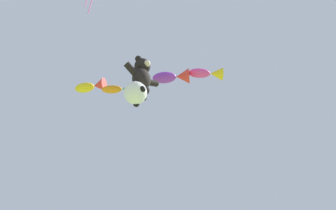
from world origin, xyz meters
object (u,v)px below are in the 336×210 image
teddy_bear_kite (142,75)px  fish_kite_goldfin (92,86)px  fish_kite_violet (173,77)px  fish_kite_tangerine (120,89)px  fish_kite_magenta (208,73)px  soccer_ball_kite (136,93)px

teddy_bear_kite → fish_kite_goldfin: (-0.39, 3.14, 1.16)m
fish_kite_violet → fish_kite_tangerine: fish_kite_violet is taller
fish_kite_magenta → fish_kite_tangerine: size_ratio=1.12×
teddy_bear_kite → soccer_ball_kite: 1.27m
fish_kite_magenta → fish_kite_violet: size_ratio=0.90×
soccer_ball_kite → fish_kite_magenta: fish_kite_magenta is taller
soccer_ball_kite → fish_kite_goldfin: (-0.07, 3.24, 2.38)m
fish_kite_magenta → fish_kite_violet: 1.59m
fish_kite_violet → fish_kite_goldfin: bearing=124.3°
teddy_bear_kite → soccer_ball_kite: (-0.32, -0.11, -1.22)m
teddy_bear_kite → soccer_ball_kite: size_ratio=1.84×
teddy_bear_kite → fish_kite_magenta: (2.93, -1.07, 1.38)m
fish_kite_magenta → fish_kite_goldfin: size_ratio=0.98×
fish_kite_magenta → fish_kite_tangerine: bearing=131.9°
soccer_ball_kite → fish_kite_goldfin: 4.02m
teddy_bear_kite → fish_kite_tangerine: 1.99m
fish_kite_magenta → fish_kite_tangerine: fish_kite_magenta is taller
teddy_bear_kite → fish_kite_magenta: bearing=-20.0°
teddy_bear_kite → fish_kite_violet: 2.08m
soccer_ball_kite → fish_kite_goldfin: fish_kite_goldfin is taller
fish_kite_magenta → fish_kite_goldfin: 5.36m
fish_kite_violet → fish_kite_goldfin: (-2.16, 3.16, 0.08)m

